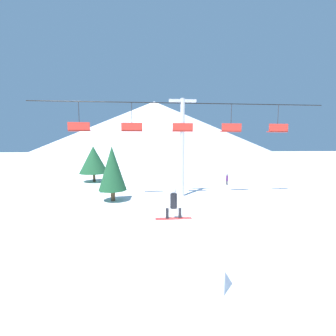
# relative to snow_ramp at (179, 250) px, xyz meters

# --- Properties ---
(ground_plane) EXTENTS (220.00, 220.00, 0.00)m
(ground_plane) POSITION_rel_snow_ramp_xyz_m (1.46, 1.00, -0.80)
(ground_plane) COLOR white
(mountain_ridge) EXTENTS (87.06, 87.06, 19.14)m
(mountain_ridge) POSITION_rel_snow_ramp_xyz_m (1.46, 72.54, 8.77)
(mountain_ridge) COLOR silver
(mountain_ridge) RESTS_ON ground_plane
(snow_ramp) EXTENTS (2.40, 3.22, 1.60)m
(snow_ramp) POSITION_rel_snow_ramp_xyz_m (0.00, 0.00, 0.00)
(snow_ramp) COLOR white
(snow_ramp) RESTS_ON ground_plane
(snowboarder) EXTENTS (1.56, 0.29, 1.33)m
(snowboarder) POSITION_rel_snow_ramp_xyz_m (-0.08, 1.20, 1.46)
(snowboarder) COLOR #B22D2D
(snowboarder) RESTS_ON snow_ramp
(chairlift) EXTENTS (25.93, 0.44, 8.67)m
(chairlift) POSITION_rel_snow_ramp_xyz_m (1.95, 11.82, 4.63)
(chairlift) COLOR #B2B2B7
(chairlift) RESTS_ON ground_plane
(pine_tree_near) EXTENTS (2.29, 2.29, 4.57)m
(pine_tree_near) POSITION_rel_snow_ramp_xyz_m (-4.06, 10.71, 1.93)
(pine_tree_near) COLOR #4C3823
(pine_tree_near) RESTS_ON ground_plane
(pine_tree_far) EXTENTS (3.50, 3.50, 4.43)m
(pine_tree_far) POSITION_rel_snow_ramp_xyz_m (-7.79, 20.39, 1.94)
(pine_tree_far) COLOR #4C3823
(pine_tree_far) RESTS_ON ground_plane
(distant_skier) EXTENTS (0.24, 0.24, 1.23)m
(distant_skier) POSITION_rel_snow_ramp_xyz_m (7.98, 16.84, -0.13)
(distant_skier) COLOR black
(distant_skier) RESTS_ON ground_plane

